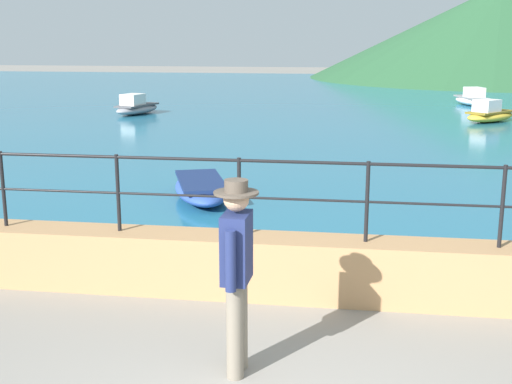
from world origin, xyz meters
TOP-DOWN VIEW (x-y plane):
  - promenade_wall at (0.00, 3.20)m, footprint 20.00×0.56m
  - railing at (-0.00, 3.20)m, footprint 18.44×0.04m
  - lake_water at (0.00, 25.84)m, footprint 64.00×44.32m
  - hill_main at (9.82, 44.54)m, footprint 25.68×25.68m
  - person_walking at (-0.40, 1.36)m, footprint 0.38×0.57m
  - boat_0 at (4.98, 19.69)m, footprint 2.22×2.30m
  - boat_1 at (-2.15, 7.43)m, footprint 1.63×2.47m
  - boat_3 at (5.26, 25.35)m, footprint 1.51×2.46m
  - boat_4 at (-7.57, 20.08)m, footprint 1.50×2.46m

SIDE VIEW (x-z plane):
  - lake_water at x=0.00m, z-range 0.00..0.06m
  - boat_1 at x=-2.15m, z-range 0.08..0.44m
  - boat_0 at x=4.98m, z-range -0.05..0.71m
  - boat_3 at x=5.26m, z-range -0.05..0.71m
  - boat_4 at x=-7.57m, z-range -0.05..0.71m
  - promenade_wall at x=0.00m, z-range 0.00..0.70m
  - person_walking at x=-0.40m, z-range 0.10..1.85m
  - railing at x=0.00m, z-range 0.86..1.76m
  - hill_main at x=9.82m, z-range 0.00..6.24m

